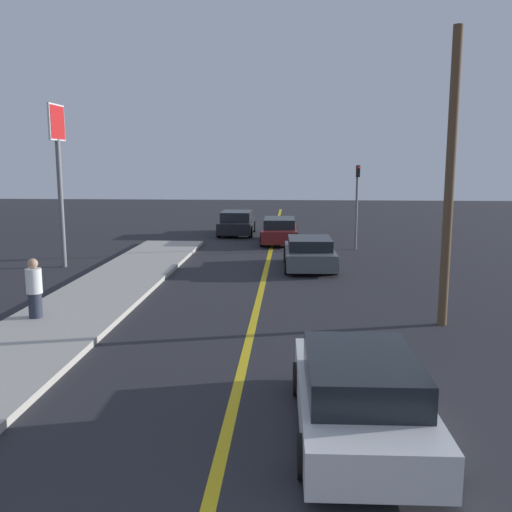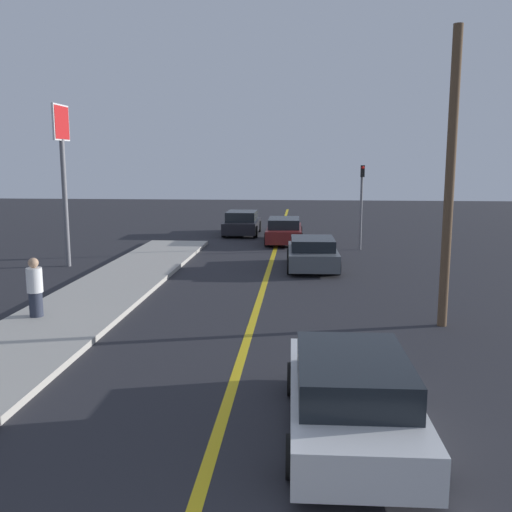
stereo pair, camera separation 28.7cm
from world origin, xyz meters
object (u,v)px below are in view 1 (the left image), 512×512
Objects in this scene: car_ahead_center at (309,253)px; roadside_sign at (58,152)px; car_near_right_lane at (359,394)px; pedestrian_mid_group at (34,289)px; utility_pole at (450,181)px; traffic_light at (357,198)px; car_far_distant at (279,231)px; car_parked_left_lot at (237,223)px.

car_ahead_center is 0.64× the size of roadside_sign.
car_near_right_lane is 13.92m from car_ahead_center.
utility_pole is (10.70, 0.52, 2.82)m from pedestrian_mid_group.
utility_pole is at bearing 2.78° from pedestrian_mid_group.
traffic_light is (2.01, 18.97, 1.84)m from car_near_right_lane.
roadside_sign is (-12.27, -5.33, 2.11)m from traffic_light.
car_near_right_lane is 9.68m from pedestrian_mid_group.
car_far_distant is 4.64m from traffic_light.
car_far_distant is 4.10m from car_parked_left_lot.
utility_pole reaches higher than car_near_right_lane.
pedestrian_mid_group is at bearing -112.41° from car_far_distant.
car_parked_left_lot reaches higher than car_far_distant.
car_ahead_center is 10.67m from roadside_sign.
traffic_light is 12.85m from utility_pole.
roadside_sign is (-5.99, -10.60, 3.93)m from car_parked_left_lot.
pedestrian_mid_group is 0.21× the size of utility_pole.
car_ahead_center is at bearing -79.94° from car_far_distant.
utility_pole reaches higher than car_parked_left_lot.
traffic_light reaches higher than car_near_right_lane.
roadside_sign is at bearing 150.54° from utility_pole.
car_ahead_center is 0.91× the size of car_far_distant.
car_parked_left_lot is at bearing 109.12° from car_ahead_center.
car_far_distant is 11.96m from roadside_sign.
car_near_right_lane is 1.10× the size of car_ahead_center.
pedestrian_mid_group reaches higher than car_parked_left_lot.
traffic_light is 0.63× the size of roadside_sign.
pedestrian_mid_group reaches higher than car_ahead_center.
pedestrian_mid_group is at bearing 142.85° from car_near_right_lane.
car_near_right_lane is at bearing -96.04° from traffic_light.
car_far_distant is 16.51m from pedestrian_mid_group.
car_parked_left_lot reaches higher than car_ahead_center.
utility_pole is (0.87, -12.76, 1.27)m from traffic_light.
pedestrian_mid_group reaches higher than car_far_distant.
car_far_distant reaches higher than car_ahead_center.
traffic_light is at bearing 93.90° from utility_pole.
car_parked_left_lot is 2.65× the size of pedestrian_mid_group.
traffic_light reaches higher than car_ahead_center.
pedestrian_mid_group is at bearing -72.89° from roadside_sign.
utility_pole reaches higher than pedestrian_mid_group.
car_ahead_center is at bearing -69.08° from car_parked_left_lot.
car_parked_left_lot is 18.89m from pedestrian_mid_group.
car_parked_left_lot reaches higher than car_near_right_lane.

